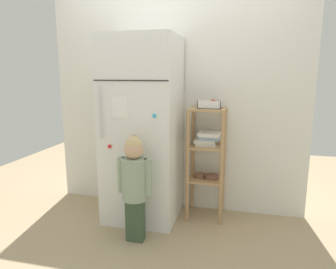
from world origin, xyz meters
TOP-DOWN VIEW (x-y plane):
  - ground_plane at (0.00, 0.00)m, footprint 6.00×6.00m
  - kitchen_wall_back at (0.00, 0.37)m, footprint 2.71×0.03m
  - refrigerator at (-0.26, 0.02)m, footprint 0.70×0.67m
  - child_standing at (-0.18, -0.46)m, footprint 0.30×0.22m
  - pantry_shelf_unit at (0.36, 0.17)m, footprint 0.36×0.34m
  - fruit_bin at (0.39, 0.16)m, footprint 0.22×0.16m

SIDE VIEW (x-z plane):
  - ground_plane at x=0.00m, z-range 0.00..0.00m
  - child_standing at x=-0.18m, z-range 0.10..1.04m
  - pantry_shelf_unit at x=0.36m, z-range 0.13..1.25m
  - refrigerator at x=-0.26m, z-range 0.00..1.80m
  - kitchen_wall_back at x=0.00m, z-range 0.00..2.30m
  - fruit_bin at x=0.39m, z-range 1.11..1.20m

